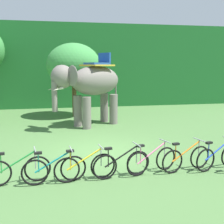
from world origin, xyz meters
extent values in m
plane|color=#4C753D|center=(0.00, 0.00, 0.00)|extent=(80.00, 80.00, 0.00)
cube|color=#1E6028|center=(0.00, 13.98, 3.11)|extent=(36.00, 6.00, 6.22)
cylinder|color=brown|center=(-0.55, 7.41, 0.98)|extent=(0.27, 0.27, 1.97)
ellipsoid|color=#3D8E42|center=(-0.55, 7.41, 3.15)|extent=(3.25, 3.25, 2.63)
ellipsoid|color=slate|center=(0.44, 4.64, 2.35)|extent=(3.20, 2.71, 1.50)
cylinder|color=slate|center=(-0.12, 3.85, 0.80)|extent=(0.44, 0.44, 1.60)
cylinder|color=slate|center=(-0.53, 4.50, 0.80)|extent=(0.44, 0.44, 1.60)
cylinder|color=slate|center=(1.41, 4.79, 0.80)|extent=(0.44, 0.44, 1.60)
cylinder|color=slate|center=(1.01, 5.44, 0.80)|extent=(0.44, 0.44, 1.60)
ellipsoid|color=slate|center=(-1.26, 3.60, 2.60)|extent=(1.46, 1.43, 1.10)
ellipsoid|color=slate|center=(-0.81, 3.15, 2.65)|extent=(0.58, 0.80, 0.96)
ellipsoid|color=slate|center=(-1.46, 4.21, 2.65)|extent=(0.58, 0.80, 0.96)
cylinder|color=slate|center=(-1.65, 3.36, 1.70)|extent=(0.26, 0.26, 1.40)
cone|color=beige|center=(-1.49, 3.20, 2.05)|extent=(0.54, 0.40, 0.21)
cone|color=beige|center=(-1.72, 3.58, 2.05)|extent=(0.54, 0.40, 0.21)
cube|color=gold|center=(0.53, 4.70, 3.13)|extent=(1.80, 1.81, 0.08)
cube|color=#1E4799|center=(0.53, 4.70, 3.22)|extent=(1.41, 1.34, 0.10)
cube|color=#1E4799|center=(0.95, 4.96, 3.50)|extent=(0.56, 0.82, 0.56)
cylinder|color=slate|center=(1.65, 5.39, 1.90)|extent=(0.08, 0.08, 0.90)
torus|color=black|center=(-2.02, -2.14, 0.36)|extent=(0.71, 0.17, 0.71)
cylinder|color=green|center=(-2.54, -2.23, 0.60)|extent=(0.96, 0.20, 0.54)
cylinder|color=green|center=(-2.91, -2.29, 0.61)|extent=(0.03, 0.03, 0.52)
cube|color=black|center=(-2.91, -2.29, 0.88)|extent=(0.21, 0.13, 0.06)
cylinder|color=#9E9EA3|center=(-2.07, -2.15, 0.64)|extent=(0.03, 0.03, 0.55)
cylinder|color=#9E9EA3|center=(-2.07, -2.15, 0.91)|extent=(0.12, 0.52, 0.03)
torus|color=black|center=(-2.07, -2.41, 0.36)|extent=(0.71, 0.13, 0.71)
torus|color=black|center=(-1.07, -2.30, 0.36)|extent=(0.71, 0.13, 0.71)
cylinder|color=teal|center=(-1.60, -2.35, 0.60)|extent=(0.97, 0.15, 0.54)
cylinder|color=teal|center=(-1.97, -2.40, 0.61)|extent=(0.03, 0.03, 0.52)
cube|color=black|center=(-1.97, -2.40, 0.88)|extent=(0.21, 0.12, 0.06)
cylinder|color=#9E9EA3|center=(-1.12, -2.30, 0.64)|extent=(0.03, 0.03, 0.55)
cylinder|color=#9E9EA3|center=(-1.12, -2.30, 0.91)|extent=(0.09, 0.52, 0.03)
torus|color=black|center=(-1.25, -2.40, 0.36)|extent=(0.71, 0.15, 0.71)
torus|color=black|center=(-0.26, -2.26, 0.36)|extent=(0.71, 0.15, 0.71)
cylinder|color=yellow|center=(-0.78, -2.33, 0.60)|extent=(0.97, 0.18, 0.54)
cylinder|color=yellow|center=(-1.15, -2.38, 0.61)|extent=(0.03, 0.03, 0.52)
cube|color=black|center=(-1.15, -2.38, 0.88)|extent=(0.21, 0.13, 0.06)
cylinder|color=#9E9EA3|center=(-0.31, -2.26, 0.64)|extent=(0.03, 0.03, 0.55)
cylinder|color=#9E9EA3|center=(-0.31, -2.26, 0.91)|extent=(0.10, 0.52, 0.03)
torus|color=black|center=(-0.22, -2.37, 0.36)|extent=(0.71, 0.17, 0.71)
torus|color=black|center=(0.77, -2.21, 0.36)|extent=(0.71, 0.17, 0.71)
cylinder|color=black|center=(0.25, -2.29, 0.60)|extent=(0.96, 0.20, 0.54)
cylinder|color=black|center=(-0.12, -2.36, 0.61)|extent=(0.03, 0.03, 0.52)
cube|color=black|center=(-0.12, -2.36, 0.88)|extent=(0.21, 0.13, 0.06)
cylinder|color=#9E9EA3|center=(0.72, -2.21, 0.64)|extent=(0.03, 0.03, 0.55)
cylinder|color=#9E9EA3|center=(0.72, -2.21, 0.91)|extent=(0.12, 0.52, 0.03)
torus|color=black|center=(0.73, -2.30, 0.36)|extent=(0.69, 0.25, 0.71)
torus|color=black|center=(1.68, -2.01, 0.36)|extent=(0.69, 0.25, 0.71)
cylinder|color=pink|center=(1.18, -2.16, 0.60)|extent=(0.94, 0.32, 0.54)
cylinder|color=pink|center=(0.82, -2.27, 0.61)|extent=(0.03, 0.03, 0.52)
cube|color=black|center=(0.82, -2.27, 0.88)|extent=(0.22, 0.15, 0.06)
cylinder|color=#9E9EA3|center=(1.64, -2.03, 0.64)|extent=(0.03, 0.03, 0.55)
cylinder|color=#9E9EA3|center=(1.64, -2.03, 0.91)|extent=(0.18, 0.51, 0.03)
torus|color=black|center=(1.77, -2.30, 0.36)|extent=(0.70, 0.20, 0.71)
torus|color=black|center=(2.75, -2.09, 0.36)|extent=(0.70, 0.20, 0.71)
cylinder|color=orange|center=(2.24, -2.20, 0.60)|extent=(0.96, 0.25, 0.54)
cylinder|color=orange|center=(1.87, -2.28, 0.61)|extent=(0.03, 0.03, 0.52)
cube|color=black|center=(1.87, -2.28, 0.88)|extent=(0.22, 0.14, 0.06)
cylinder|color=#9E9EA3|center=(2.70, -2.10, 0.64)|extent=(0.03, 0.03, 0.55)
cylinder|color=#9E9EA3|center=(2.70, -2.10, 0.91)|extent=(0.14, 0.51, 0.03)
torus|color=black|center=(2.78, -2.37, 0.36)|extent=(0.70, 0.23, 0.71)
cylinder|color=blue|center=(3.24, -2.25, 0.60)|extent=(0.95, 0.30, 0.54)
cylinder|color=blue|center=(2.87, -2.35, 0.61)|extent=(0.03, 0.03, 0.52)
cube|color=black|center=(2.87, -2.35, 0.88)|extent=(0.22, 0.15, 0.06)
camera|label=1|loc=(-1.32, -9.30, 3.08)|focal=43.22mm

